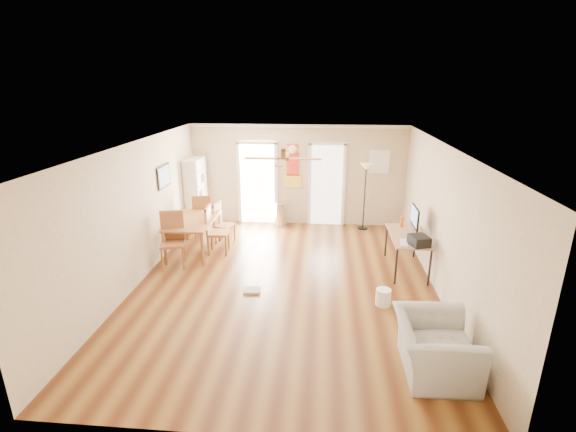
# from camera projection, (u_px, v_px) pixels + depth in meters

# --- Properties ---
(floor) EXTENTS (7.00, 7.00, 0.00)m
(floor) POSITION_uv_depth(u_px,v_px,m) (285.00, 284.00, 7.72)
(floor) COLOR brown
(floor) RESTS_ON ground
(ceiling) EXTENTS (5.50, 7.00, 0.00)m
(ceiling) POSITION_uv_depth(u_px,v_px,m) (285.00, 145.00, 6.90)
(ceiling) COLOR silver
(ceiling) RESTS_ON floor
(wall_back) EXTENTS (5.50, 0.04, 2.60)m
(wall_back) POSITION_uv_depth(u_px,v_px,m) (298.00, 175.00, 10.62)
(wall_back) COLOR beige
(wall_back) RESTS_ON floor
(wall_front) EXTENTS (5.50, 0.04, 2.60)m
(wall_front) POSITION_uv_depth(u_px,v_px,m) (252.00, 333.00, 4.00)
(wall_front) COLOR beige
(wall_front) RESTS_ON floor
(wall_left) EXTENTS (0.04, 7.00, 2.60)m
(wall_left) POSITION_uv_depth(u_px,v_px,m) (136.00, 214.00, 7.54)
(wall_left) COLOR beige
(wall_left) RESTS_ON floor
(wall_right) EXTENTS (0.04, 7.00, 2.60)m
(wall_right) POSITION_uv_depth(u_px,v_px,m) (444.00, 223.00, 7.08)
(wall_right) COLOR beige
(wall_right) RESTS_ON floor
(crown_molding) EXTENTS (5.50, 7.00, 0.08)m
(crown_molding) POSITION_uv_depth(u_px,v_px,m) (285.00, 148.00, 6.91)
(crown_molding) COLOR white
(crown_molding) RESTS_ON wall_back
(kitchen_doorway) EXTENTS (0.90, 0.10, 2.10)m
(kitchen_doorway) POSITION_uv_depth(u_px,v_px,m) (258.00, 184.00, 10.77)
(kitchen_doorway) COLOR white
(kitchen_doorway) RESTS_ON wall_back
(bathroom_doorway) EXTENTS (0.80, 0.10, 2.10)m
(bathroom_doorway) POSITION_uv_depth(u_px,v_px,m) (326.00, 186.00, 10.62)
(bathroom_doorway) COLOR white
(bathroom_doorway) RESTS_ON wall_back
(wall_decal) EXTENTS (0.46, 0.03, 1.10)m
(wall_decal) POSITION_uv_depth(u_px,v_px,m) (293.00, 166.00, 10.53)
(wall_decal) COLOR red
(wall_decal) RESTS_ON wall_back
(ac_grille) EXTENTS (0.50, 0.04, 0.60)m
(ac_grille) POSITION_uv_depth(u_px,v_px,m) (379.00, 162.00, 10.30)
(ac_grille) COLOR white
(ac_grille) RESTS_ON wall_back
(framed_poster) EXTENTS (0.04, 0.66, 0.48)m
(framed_poster) POSITION_uv_depth(u_px,v_px,m) (164.00, 176.00, 8.73)
(framed_poster) COLOR black
(framed_poster) RESTS_ON wall_left
(ceiling_fan) EXTENTS (1.24, 1.24, 0.20)m
(ceiling_fan) POSITION_uv_depth(u_px,v_px,m) (283.00, 159.00, 6.67)
(ceiling_fan) COLOR #593819
(ceiling_fan) RESTS_ON ceiling
(bookshelf) EXTENTS (0.44, 0.84, 1.81)m
(bookshelf) POSITION_uv_depth(u_px,v_px,m) (196.00, 194.00, 10.43)
(bookshelf) COLOR silver
(bookshelf) RESTS_ON floor
(dining_table) EXTENTS (0.91, 1.51, 0.76)m
(dining_table) POSITION_uv_depth(u_px,v_px,m) (194.00, 236.00, 9.05)
(dining_table) COLOR #9E6733
(dining_table) RESTS_ON floor
(dining_chair_right_a) EXTENTS (0.46, 0.46, 0.95)m
(dining_chair_right_a) POSITION_uv_depth(u_px,v_px,m) (225.00, 223.00, 9.55)
(dining_chair_right_a) COLOR olive
(dining_chair_right_a) RESTS_ON floor
(dining_chair_right_b) EXTENTS (0.47, 0.47, 1.06)m
(dining_chair_right_b) POSITION_uv_depth(u_px,v_px,m) (218.00, 230.00, 8.95)
(dining_chair_right_b) COLOR #A77536
(dining_chair_right_b) RESTS_ON floor
(dining_chair_near) EXTENTS (0.57, 0.57, 1.13)m
(dining_chair_near) POSITION_uv_depth(u_px,v_px,m) (172.00, 241.00, 8.28)
(dining_chair_near) COLOR #9C5C32
(dining_chair_near) RESTS_ON floor
(dining_chair_far) EXTENTS (0.52, 0.52, 1.05)m
(dining_chair_far) POSITION_uv_depth(u_px,v_px,m) (203.00, 215.00, 9.98)
(dining_chair_far) COLOR #995B31
(dining_chair_far) RESTS_ON floor
(trash_can) EXTENTS (0.32, 0.32, 0.62)m
(trash_can) POSITION_uv_depth(u_px,v_px,m) (281.00, 214.00, 10.73)
(trash_can) COLOR #B4B3B6
(trash_can) RESTS_ON floor
(torchiere_lamp) EXTENTS (0.37, 0.37, 1.70)m
(torchiere_lamp) POSITION_uv_depth(u_px,v_px,m) (365.00, 197.00, 10.34)
(torchiere_lamp) COLOR black
(torchiere_lamp) RESTS_ON floor
(computer_desk) EXTENTS (0.69, 1.38, 0.74)m
(computer_desk) POSITION_uv_depth(u_px,v_px,m) (406.00, 253.00, 8.20)
(computer_desk) COLOR #A47859
(computer_desk) RESTS_ON floor
(imac) EXTENTS (0.20, 0.61, 0.56)m
(imac) POSITION_uv_depth(u_px,v_px,m) (415.00, 221.00, 8.06)
(imac) COLOR black
(imac) RESTS_ON computer_desk
(keyboard) EXTENTS (0.18, 0.40, 0.01)m
(keyboard) POSITION_uv_depth(u_px,v_px,m) (404.00, 243.00, 7.69)
(keyboard) COLOR silver
(keyboard) RESTS_ON computer_desk
(printer) EXTENTS (0.40, 0.43, 0.18)m
(printer) POSITION_uv_depth(u_px,v_px,m) (419.00, 241.00, 7.56)
(printer) COLOR black
(printer) RESTS_ON computer_desk
(orange_bottle) EXTENTS (0.10, 0.10, 0.23)m
(orange_bottle) POSITION_uv_depth(u_px,v_px,m) (402.00, 222.00, 8.49)
(orange_bottle) COLOR orange
(orange_bottle) RESTS_ON computer_desk
(wastebasket_a) EXTENTS (0.31, 0.31, 0.29)m
(wastebasket_a) POSITION_uv_depth(u_px,v_px,m) (383.00, 297.00, 6.96)
(wastebasket_a) COLOR white
(wastebasket_a) RESTS_ON floor
(floor_cloth) EXTENTS (0.32, 0.26, 0.04)m
(floor_cloth) POSITION_uv_depth(u_px,v_px,m) (252.00, 290.00, 7.44)
(floor_cloth) COLOR #A5A5A0
(floor_cloth) RESTS_ON floor
(armchair) EXTENTS (0.98, 1.12, 0.72)m
(armchair) POSITION_uv_depth(u_px,v_px,m) (435.00, 348.00, 5.30)
(armchair) COLOR #ABABA6
(armchair) RESTS_ON floor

